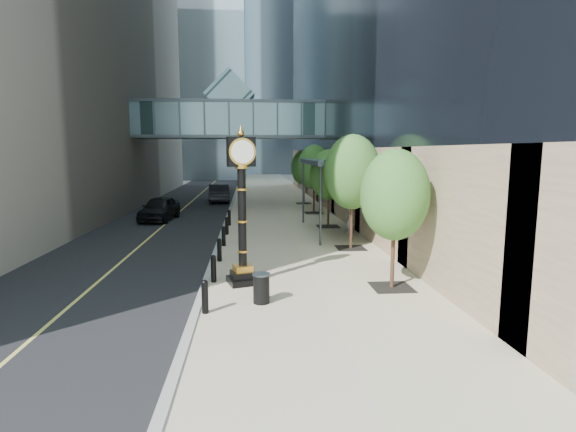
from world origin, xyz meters
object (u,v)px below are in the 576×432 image
object	(u,v)px
car_near	(160,208)
car_far	(218,193)
street_clock	(242,219)
trash_bin	(261,289)
pedestrian	(350,220)

from	to	relation	value
car_near	car_far	bearing A→B (deg)	79.63
street_clock	trash_bin	bearing A→B (deg)	-90.60
pedestrian	car_far	size ratio (longest dim) A/B	0.29
pedestrian	car_far	world-z (taller)	car_far
trash_bin	pedestrian	bearing A→B (deg)	65.23
street_clock	car_far	world-z (taller)	street_clock
car_near	pedestrian	bearing A→B (deg)	-21.22
car_near	car_far	xyz separation A→B (m)	(3.32, 11.28, 0.02)
trash_bin	pedestrian	distance (m)	13.09
pedestrian	trash_bin	bearing A→B (deg)	41.09
trash_bin	car_near	bearing A→B (deg)	110.16
street_clock	car_far	size ratio (longest dim) A/B	1.05
car_near	car_far	size ratio (longest dim) A/B	0.94
car_far	street_clock	bearing A→B (deg)	89.09
trash_bin	street_clock	bearing A→B (deg)	105.70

